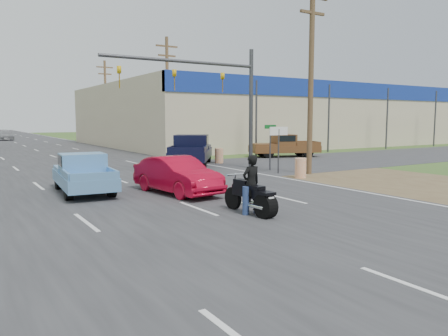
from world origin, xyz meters
TOP-DOWN VIEW (x-y plane):
  - ground at (0.00, 0.00)m, footprint 200.00×200.00m
  - main_road at (0.00, 40.00)m, footprint 15.00×180.00m
  - cross_road at (0.00, 18.00)m, footprint 120.00×10.00m
  - dirt_verge at (11.00, 10.00)m, footprint 8.00×18.00m
  - big_box_store at (32.00, 39.93)m, footprint 50.00×28.10m
  - utility_pole_1 at (9.50, 13.00)m, footprint 2.00×0.28m
  - utility_pole_2 at (9.50, 31.00)m, footprint 2.00×0.28m
  - utility_pole_3 at (9.50, 49.00)m, footprint 2.00×0.28m
  - tree_3 at (55.00, 70.00)m, footprint 8.40×8.40m
  - tree_5 at (30.00, 95.00)m, footprint 7.98×7.98m
  - barrel_0 at (8.00, 12.00)m, footprint 0.56×0.56m
  - barrel_1 at (8.40, 20.50)m, footprint 0.56×0.56m
  - lane_sign at (8.20, 14.00)m, footprint 1.20×0.08m
  - street_name_sign at (8.80, 15.50)m, footprint 0.80×0.08m
  - signal_mast at (5.82, 17.00)m, footprint 9.12×0.40m
  - red_convertible at (0.73, 11.05)m, footprint 2.10×4.57m
  - motorcycle at (1.03, 6.38)m, footprint 0.73×2.36m
  - rider at (1.02, 6.45)m, footprint 0.66×0.46m
  - blue_pickup at (-2.34, 13.29)m, footprint 2.20×4.89m
  - navy_pickup at (6.38, 20.60)m, footprint 5.15×6.09m
  - brown_pickup at (15.16, 22.04)m, footprint 5.69×3.69m
  - distant_car_silver at (-0.50, 64.45)m, footprint 2.37×5.15m

SIDE VIEW (x-z plane):
  - ground at x=0.00m, z-range 0.00..0.00m
  - dirt_verge at x=11.00m, z-range 0.00..0.01m
  - cross_road at x=0.00m, z-range 0.00..0.02m
  - main_road at x=0.00m, z-range 0.00..0.02m
  - barrel_0 at x=8.00m, z-range 0.00..1.00m
  - barrel_1 at x=8.40m, z-range 0.00..1.00m
  - motorcycle at x=1.03m, z-range -0.07..1.13m
  - red_convertible at x=0.73m, z-range 0.00..1.45m
  - distant_car_silver at x=-0.50m, z-range 0.00..1.46m
  - blue_pickup at x=-2.34m, z-range 0.01..1.59m
  - rider at x=1.02m, z-range 0.00..1.75m
  - brown_pickup at x=15.16m, z-range 0.01..1.77m
  - navy_pickup at x=6.38m, z-range 0.01..1.95m
  - street_name_sign at x=8.80m, z-range 0.30..2.91m
  - lane_sign at x=8.20m, z-range 0.64..3.16m
  - big_box_store at x=32.00m, z-range 0.01..6.61m
  - signal_mast at x=5.82m, z-range 1.30..8.30m
  - utility_pole_1 at x=9.50m, z-range 0.32..10.32m
  - utility_pole_2 at x=9.50m, z-range 0.32..10.32m
  - utility_pole_3 at x=9.50m, z-range 0.32..10.32m
  - tree_5 at x=30.00m, z-range 0.94..10.82m
  - tree_3 at x=55.00m, z-range 0.99..11.39m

